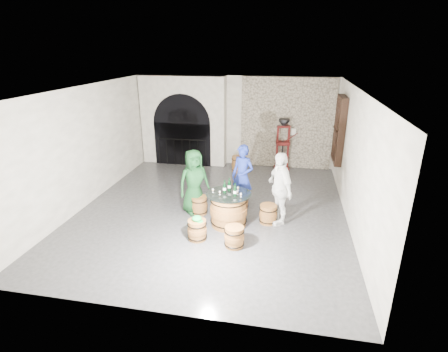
% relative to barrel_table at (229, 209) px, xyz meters
% --- Properties ---
extents(ground, '(8.00, 8.00, 0.00)m').
position_rel_barrel_table_xyz_m(ground, '(-0.58, 0.79, -0.42)').
color(ground, '#313133').
rests_on(ground, ground).
extents(wall_back, '(8.00, 0.00, 8.00)m').
position_rel_barrel_table_xyz_m(wall_back, '(-0.58, 4.79, 1.18)').
color(wall_back, silver).
rests_on(wall_back, ground).
extents(wall_front, '(8.00, 0.00, 8.00)m').
position_rel_barrel_table_xyz_m(wall_front, '(-0.58, -3.21, 1.18)').
color(wall_front, silver).
rests_on(wall_front, ground).
extents(wall_left, '(0.00, 8.00, 8.00)m').
position_rel_barrel_table_xyz_m(wall_left, '(-4.08, 0.79, 1.18)').
color(wall_left, silver).
rests_on(wall_left, ground).
extents(wall_right, '(0.00, 8.00, 8.00)m').
position_rel_barrel_table_xyz_m(wall_right, '(2.92, 0.79, 1.18)').
color(wall_right, silver).
rests_on(wall_right, ground).
extents(ceiling, '(8.00, 8.00, 0.00)m').
position_rel_barrel_table_xyz_m(ceiling, '(-0.58, 0.79, 2.78)').
color(ceiling, beige).
rests_on(ceiling, wall_back).
extents(stone_facing_panel, '(3.20, 0.12, 3.18)m').
position_rel_barrel_table_xyz_m(stone_facing_panel, '(1.22, 4.73, 1.18)').
color(stone_facing_panel, '#ACA089').
rests_on(stone_facing_panel, ground).
extents(arched_opening, '(3.10, 0.60, 3.19)m').
position_rel_barrel_table_xyz_m(arched_opening, '(-2.48, 4.53, 1.16)').
color(arched_opening, silver).
rests_on(arched_opening, ground).
extents(shuttered_window, '(0.23, 1.10, 2.00)m').
position_rel_barrel_table_xyz_m(shuttered_window, '(2.80, 3.19, 1.38)').
color(shuttered_window, black).
rests_on(shuttered_window, wall_right).
extents(barrel_table, '(1.10, 1.10, 0.85)m').
position_rel_barrel_table_xyz_m(barrel_table, '(0.00, 0.00, 0.00)').
color(barrel_table, brown).
rests_on(barrel_table, ground).
extents(barrel_stool_left, '(0.45, 0.45, 0.48)m').
position_rel_barrel_table_xyz_m(barrel_stool_left, '(-0.87, 0.48, -0.18)').
color(barrel_stool_left, brown).
rests_on(barrel_stool_left, ground).
extents(barrel_stool_far, '(0.45, 0.45, 0.48)m').
position_rel_barrel_table_xyz_m(barrel_stool_far, '(0.15, 0.99, -0.18)').
color(barrel_stool_far, brown).
rests_on(barrel_stool_far, ground).
extents(barrel_stool_right, '(0.45, 0.45, 0.48)m').
position_rel_barrel_table_xyz_m(barrel_stool_right, '(0.95, 0.30, -0.18)').
color(barrel_stool_right, brown).
rests_on(barrel_stool_right, ground).
extents(barrel_stool_near_right, '(0.45, 0.45, 0.48)m').
position_rel_barrel_table_xyz_m(barrel_stool_near_right, '(0.30, -0.95, -0.18)').
color(barrel_stool_near_right, brown).
rests_on(barrel_stool_near_right, ground).
extents(barrel_stool_near_left, '(0.45, 0.45, 0.48)m').
position_rel_barrel_table_xyz_m(barrel_stool_near_left, '(-0.58, -0.81, -0.18)').
color(barrel_stool_near_left, brown).
rests_on(barrel_stool_near_left, ground).
extents(green_cap, '(0.26, 0.22, 0.12)m').
position_rel_barrel_table_xyz_m(green_cap, '(-0.58, -0.81, 0.11)').
color(green_cap, '#0D9336').
rests_on(green_cap, barrel_stool_near_left).
extents(person_green, '(1.00, 0.95, 1.72)m').
position_rel_barrel_table_xyz_m(person_green, '(-1.01, 0.56, 0.44)').
color(person_green, '#103917').
rests_on(person_green, ground).
extents(person_blue, '(0.75, 0.63, 1.74)m').
position_rel_barrel_table_xyz_m(person_blue, '(0.17, 1.15, 0.45)').
color(person_blue, navy).
rests_on(person_blue, ground).
extents(person_white, '(0.91, 1.15, 1.83)m').
position_rel_barrel_table_xyz_m(person_white, '(1.19, 0.37, 0.49)').
color(person_white, white).
rests_on(person_white, ground).
extents(wine_bottle_left, '(0.08, 0.08, 0.32)m').
position_rel_barrel_table_xyz_m(wine_bottle_left, '(-0.11, 0.03, 0.56)').
color(wine_bottle_left, black).
rests_on(wine_bottle_left, barrel_table).
extents(wine_bottle_center, '(0.08, 0.08, 0.32)m').
position_rel_barrel_table_xyz_m(wine_bottle_center, '(0.17, -0.12, 0.56)').
color(wine_bottle_center, black).
rests_on(wine_bottle_center, barrel_table).
extents(wine_bottle_right, '(0.08, 0.08, 0.32)m').
position_rel_barrel_table_xyz_m(wine_bottle_right, '(-0.02, 0.20, 0.56)').
color(wine_bottle_right, black).
rests_on(wine_bottle_right, barrel_table).
extents(tasting_glass_a, '(0.05, 0.05, 0.10)m').
position_rel_barrel_table_xyz_m(tasting_glass_a, '(-0.19, -0.11, 0.47)').
color(tasting_glass_a, '#AF7122').
rests_on(tasting_glass_a, barrel_table).
extents(tasting_glass_b, '(0.05, 0.05, 0.10)m').
position_rel_barrel_table_xyz_m(tasting_glass_b, '(0.21, -0.04, 0.47)').
color(tasting_glass_b, '#AF7122').
rests_on(tasting_glass_b, barrel_table).
extents(tasting_glass_c, '(0.05, 0.05, 0.10)m').
position_rel_barrel_table_xyz_m(tasting_glass_c, '(-0.06, 0.28, 0.47)').
color(tasting_glass_c, '#AF7122').
rests_on(tasting_glass_c, barrel_table).
extents(tasting_glass_d, '(0.05, 0.05, 0.10)m').
position_rel_barrel_table_xyz_m(tasting_glass_d, '(0.19, 0.22, 0.47)').
color(tasting_glass_d, '#AF7122').
rests_on(tasting_glass_d, barrel_table).
extents(tasting_glass_e, '(0.05, 0.05, 0.10)m').
position_rel_barrel_table_xyz_m(tasting_glass_e, '(0.32, -0.15, 0.47)').
color(tasting_glass_e, '#AF7122').
rests_on(tasting_glass_e, barrel_table).
extents(tasting_glass_f, '(0.05, 0.05, 0.10)m').
position_rel_barrel_table_xyz_m(tasting_glass_f, '(-0.38, -0.02, 0.47)').
color(tasting_glass_f, '#AF7122').
rests_on(tasting_glass_f, barrel_table).
extents(side_barrel, '(0.43, 0.43, 0.57)m').
position_rel_barrel_table_xyz_m(side_barrel, '(-0.37, 3.91, -0.14)').
color(side_barrel, brown).
rests_on(side_barrel, ground).
extents(corking_press, '(0.78, 0.50, 1.82)m').
position_rel_barrel_table_xyz_m(corking_press, '(1.14, 4.40, 0.64)').
color(corking_press, '#4A100C').
rests_on(corking_press, ground).
extents(control_box, '(0.18, 0.10, 0.22)m').
position_rel_barrel_table_xyz_m(control_box, '(1.47, 4.65, 0.93)').
color(control_box, silver).
rests_on(control_box, wall_back).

